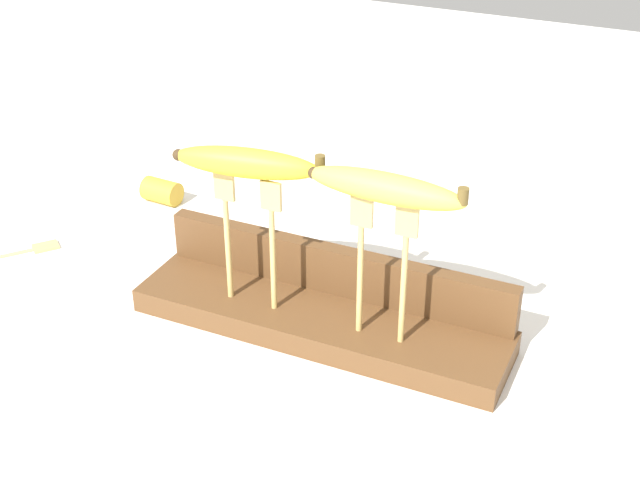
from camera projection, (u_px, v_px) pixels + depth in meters
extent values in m
plane|color=silver|center=(320.00, 331.00, 1.10)|extent=(3.00, 3.00, 0.00)
cube|color=brown|center=(320.00, 321.00, 1.09)|extent=(0.47, 0.12, 0.03)
cube|color=brown|center=(336.00, 270.00, 1.11)|extent=(0.46, 0.02, 0.06)
cylinder|color=tan|center=(228.00, 249.00, 1.08)|extent=(0.01, 0.01, 0.14)
cube|color=tan|center=(224.00, 186.00, 1.03)|extent=(0.03, 0.00, 0.04)
cylinder|color=tan|center=(273.00, 260.00, 1.05)|extent=(0.01, 0.01, 0.14)
cube|color=tan|center=(271.00, 196.00, 1.01)|extent=(0.03, 0.00, 0.04)
cylinder|color=tan|center=(360.00, 280.00, 1.01)|extent=(0.01, 0.01, 0.14)
cube|color=tan|center=(362.00, 212.00, 0.97)|extent=(0.03, 0.00, 0.04)
cylinder|color=tan|center=(403.00, 290.00, 0.99)|extent=(0.01, 0.01, 0.14)
cube|color=tan|center=(407.00, 221.00, 0.95)|extent=(0.03, 0.00, 0.04)
ellipsoid|color=yellow|center=(246.00, 163.00, 1.01)|extent=(0.18, 0.06, 0.04)
cylinder|color=brown|center=(315.00, 163.00, 0.98)|extent=(0.01, 0.01, 0.02)
sphere|color=#3F2D19|center=(178.00, 155.00, 1.02)|extent=(0.01, 0.01, 0.01)
ellipsoid|color=#DBD147|center=(385.00, 188.00, 0.94)|extent=(0.18, 0.04, 0.03)
cylinder|color=brown|center=(463.00, 196.00, 0.91)|extent=(0.01, 0.01, 0.02)
sphere|color=#3F2D19|center=(312.00, 172.00, 0.98)|extent=(0.01, 0.01, 0.01)
cube|color=tan|center=(45.00, 246.00, 1.28)|extent=(0.04, 0.04, 0.01)
cylinder|color=gold|center=(162.00, 191.00, 1.39)|extent=(0.06, 0.04, 0.04)
cylinder|color=beige|center=(147.00, 187.00, 1.41)|extent=(0.01, 0.03, 0.03)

